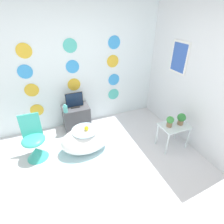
# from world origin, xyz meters

# --- Properties ---
(ground_plane) EXTENTS (12.00, 12.00, 0.00)m
(ground_plane) POSITION_xyz_m (0.00, 0.00, 0.00)
(ground_plane) COLOR silver
(wall_back_dotted) EXTENTS (4.73, 0.05, 2.60)m
(wall_back_dotted) POSITION_xyz_m (-0.00, 2.00, 1.30)
(wall_back_dotted) COLOR white
(wall_back_dotted) RESTS_ON ground_plane
(wall_right) EXTENTS (0.06, 2.98, 2.60)m
(wall_right) POSITION_xyz_m (1.88, 0.99, 1.30)
(wall_right) COLOR silver
(wall_right) RESTS_ON ground_plane
(rug) EXTENTS (1.12, 0.79, 0.01)m
(rug) POSITION_xyz_m (-0.06, 0.86, 0.00)
(rug) COLOR silver
(rug) RESTS_ON ground_plane
(bathtub) EXTENTS (0.90, 0.58, 0.49)m
(bathtub) POSITION_xyz_m (-0.10, 0.96, 0.25)
(bathtub) COLOR white
(bathtub) RESTS_ON ground_plane
(rubber_duck) EXTENTS (0.08, 0.09, 0.10)m
(rubber_duck) POSITION_xyz_m (-0.07, 0.92, 0.54)
(rubber_duck) COLOR yellow
(rubber_duck) RESTS_ON bathtub
(chair) EXTENTS (0.40, 0.40, 0.83)m
(chair) POSITION_xyz_m (-0.97, 1.11, 0.26)
(chair) COLOR #38B2A3
(chair) RESTS_ON ground_plane
(tv_cabinet) EXTENTS (0.56, 0.42, 0.55)m
(tv_cabinet) POSITION_xyz_m (-0.10, 1.74, 0.27)
(tv_cabinet) COLOR #4C4C51
(tv_cabinet) RESTS_ON ground_plane
(tv) EXTENTS (0.36, 0.12, 0.33)m
(tv) POSITION_xyz_m (-0.10, 1.74, 0.69)
(tv) COLOR black
(tv) RESTS_ON tv_cabinet
(vase) EXTENTS (0.09, 0.09, 0.17)m
(vase) POSITION_xyz_m (-0.32, 1.59, 0.62)
(vase) COLOR #51B2AD
(vase) RESTS_ON tv_cabinet
(side_table) EXTENTS (0.52, 0.37, 0.49)m
(side_table) POSITION_xyz_m (1.48, 0.46, 0.41)
(side_table) COLOR silver
(side_table) RESTS_ON ground_plane
(potted_plant_left) EXTENTS (0.13, 0.13, 0.21)m
(potted_plant_left) POSITION_xyz_m (1.36, 0.48, 0.61)
(potted_plant_left) COLOR #8C6B4C
(potted_plant_left) RESTS_ON side_table
(potted_plant_right) EXTENTS (0.15, 0.15, 0.23)m
(potted_plant_right) POSITION_xyz_m (1.60, 0.45, 0.62)
(potted_plant_right) COLOR #8C6B4C
(potted_plant_right) RESTS_ON side_table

